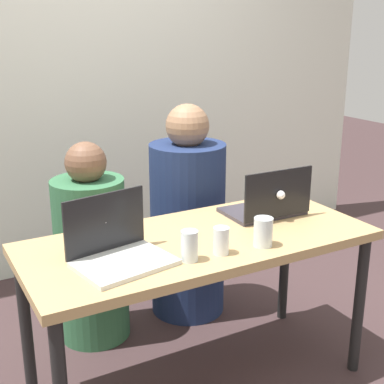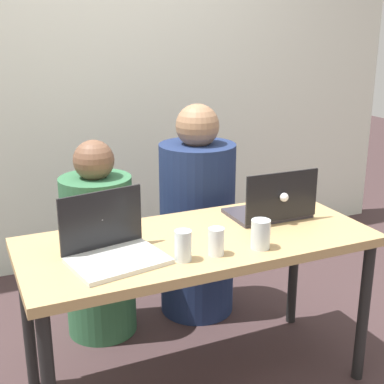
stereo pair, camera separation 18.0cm
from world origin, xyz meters
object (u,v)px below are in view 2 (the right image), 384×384
Objects in this scene: water_glass_left at (183,248)px; laptop_back_right at (272,207)px; person_on_right at (197,223)px; water_glass_center at (216,243)px; laptop_front_left at (112,246)px; person_on_left at (99,250)px; water_glass_right at (260,236)px.

laptop_back_right is at bearing 25.19° from water_glass_left.
person_on_right is at bearing -75.39° from laptop_back_right.
water_glass_center is 0.91× the size of water_glass_left.
laptop_back_right is at bearing 32.38° from water_glass_center.
person_on_right is 0.60m from laptop_back_right.
laptop_front_left is at bearing 153.04° from water_glass_left.
person_on_left is 2.85× the size of laptop_back_right.
laptop_front_left is 0.27m from water_glass_left.
water_glass_left reaches higher than water_glass_center.
laptop_front_left is 3.54× the size of water_glass_center.
person_on_right is at bearing 173.36° from person_on_left.
person_on_right is 0.98m from laptop_front_left.
laptop_front_left is at bearing 166.07° from water_glass_right.
person_on_right reaches higher than laptop_back_right.
water_glass_right is at bearing -24.19° from laptop_front_left.
person_on_left reaches higher than laptop_back_right.
person_on_left reaches higher than water_glass_center.
person_on_right is 0.86m from water_glass_right.
laptop_back_right is 0.61m from water_glass_left.
person_on_right is 3.07× the size of laptop_front_left.
water_glass_center is at bearing 101.73° from person_on_left.
person_on_left is 0.92m from laptop_back_right.
person_on_right is 0.93m from water_glass_left.
water_glass_left is at bearing 176.77° from water_glass_right.
laptop_front_left reaches higher than water_glass_right.
person_on_left is at bearing 108.37° from water_glass_center.
water_glass_right is (0.45, -0.82, 0.30)m from person_on_left.
laptop_back_right is 3.35× the size of water_glass_center.
water_glass_left is (-0.42, -0.80, 0.24)m from person_on_right.
person_on_left reaches higher than water_glass_left.
water_glass_center is (-0.42, -0.27, -0.00)m from laptop_back_right.
person_on_left is 0.88× the size of person_on_right.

